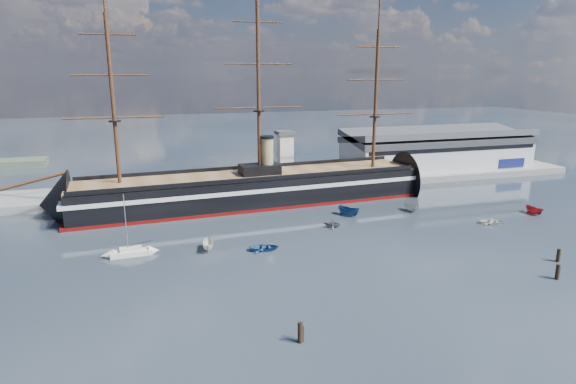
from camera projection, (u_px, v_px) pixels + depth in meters
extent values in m
plane|color=black|center=(314.00, 223.00, 108.77)|extent=(600.00, 600.00, 0.00)
cube|color=slate|center=(304.00, 185.00, 145.00)|extent=(180.00, 18.00, 2.00)
cube|color=#B7BABC|center=(436.00, 153.00, 160.62)|extent=(62.00, 20.00, 10.00)
cube|color=#3F4247|center=(438.00, 136.00, 159.25)|extent=(63.00, 21.00, 2.00)
cube|color=silver|center=(285.00, 159.00, 138.04)|extent=(4.00, 4.00, 14.00)
cube|color=#3F4247|center=(285.00, 133.00, 136.21)|extent=(5.00, 5.00, 1.00)
cube|color=black|center=(252.00, 189.00, 123.61)|extent=(88.77, 21.00, 7.00)
cube|color=silver|center=(252.00, 184.00, 123.31)|extent=(90.78, 21.35, 1.00)
cube|color=#560A09|center=(253.00, 202.00, 124.49)|extent=(90.78, 21.31, 0.90)
cone|color=black|center=(55.00, 204.00, 110.49)|extent=(14.87, 16.45, 15.68)
cone|color=black|center=(412.00, 179.00, 136.87)|extent=(11.88, 16.28, 15.68)
cube|color=brown|center=(252.00, 175.00, 122.73)|extent=(88.70, 19.72, 0.40)
cube|color=black|center=(260.00, 169.00, 122.96)|extent=(10.33, 6.56, 2.50)
cylinder|color=tan|center=(267.00, 155.00, 122.67)|extent=(3.20, 3.20, 9.00)
cylinder|color=#381E0F|center=(25.00, 183.00, 107.64)|extent=(17.76, 1.71, 4.43)
cylinder|color=#381E0F|center=(113.00, 101.00, 108.99)|extent=(0.90, 0.90, 38.00)
cylinder|color=#381E0F|center=(259.00, 90.00, 118.14)|extent=(0.90, 0.90, 42.00)
cylinder|color=#381E0F|center=(376.00, 100.00, 127.95)|extent=(0.90, 0.90, 36.00)
cube|color=silver|center=(131.00, 253.00, 89.40)|extent=(7.50, 2.47, 0.99)
cube|color=silver|center=(131.00, 249.00, 89.20)|extent=(4.02, 1.74, 0.79)
cylinder|color=#B2B2B7|center=(126.00, 223.00, 87.81)|extent=(0.16, 0.16, 10.89)
imported|color=silver|center=(209.00, 251.00, 92.00)|extent=(6.46, 3.09, 2.48)
imported|color=navy|center=(264.00, 250.00, 92.14)|extent=(1.90, 3.72, 1.66)
imported|color=gray|center=(410.00, 211.00, 117.83)|extent=(5.59, 2.13, 2.22)
imported|color=slate|center=(333.00, 228.00, 105.52)|extent=(5.36, 6.96, 2.35)
imported|color=silver|center=(492.00, 224.00, 107.97)|extent=(2.87, 3.57, 1.56)
imported|color=#A32425|center=(534.00, 214.00, 115.53)|extent=(5.84, 2.46, 2.29)
imported|color=navy|center=(349.00, 216.00, 114.38)|extent=(7.02, 5.78, 2.71)
cylinder|color=black|center=(300.00, 342.00, 60.79)|extent=(0.64, 0.64, 3.53)
cylinder|color=black|center=(556.00, 279.00, 79.29)|extent=(0.64, 0.64, 3.35)
cylinder|color=black|center=(557.00, 262.00, 86.64)|extent=(0.64, 0.64, 3.16)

